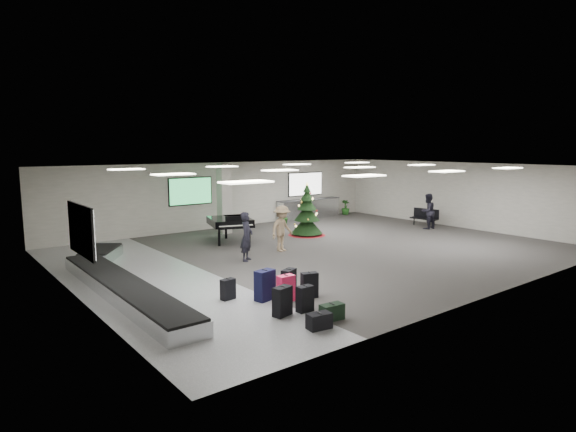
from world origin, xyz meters
TOP-DOWN VIEW (x-y plane):
  - ground at (0.00, 0.00)m, footprint 18.00×18.00m
  - room_envelope at (-0.38, 0.67)m, footprint 18.02×14.02m
  - baggage_carousel at (-7.84, -0.08)m, footprint 2.28×9.71m
  - service_counter at (5.00, 6.65)m, footprint 4.05×0.65m
  - suitcase_0 at (-4.94, -4.90)m, footprint 0.41×0.24m
  - suitcase_1 at (-4.14, -4.13)m, footprint 0.49×0.36m
  - pink_suitcase at (-4.83, -4.00)m, footprint 0.44×0.26m
  - suitcase_3 at (-4.37, -3.54)m, footprint 0.52×0.41m
  - navy_suitcase at (-5.20, -3.60)m, footprint 0.57×0.40m
  - suitcase_5 at (-5.55, -4.80)m, footprint 0.52×0.36m
  - green_duffel at (-4.80, -5.71)m, footprint 0.58×0.33m
  - suitcase_8 at (-5.93, -2.96)m, footprint 0.40×0.27m
  - black_duffel at (-5.40, -5.94)m, footprint 0.58×0.38m
  - christmas_tree at (1.65, 2.85)m, footprint 1.70×1.70m
  - grand_piano at (-1.88, 3.62)m, footprint 2.11×2.44m
  - bench at (8.01, 1.15)m, footprint 0.67×1.42m
  - traveler_a at (-3.17, 0.39)m, footprint 0.74×0.72m
  - traveler_b at (-1.27, 0.85)m, footprint 1.26×0.91m
  - traveler_bench at (7.34, 0.54)m, footprint 0.84×0.66m
  - potted_plant_left at (2.59, 5.75)m, footprint 0.54×0.57m
  - potted_plant_right at (7.69, 6.50)m, footprint 0.66×0.66m

SIDE VIEW (x-z plane):
  - ground at x=0.00m, z-range 0.00..0.00m
  - black_duffel at x=-5.40m, z-range -0.01..0.36m
  - green_duffel at x=-4.80m, z-range -0.01..0.38m
  - baggage_carousel at x=-7.84m, z-range 0.00..0.43m
  - suitcase_8 at x=-5.93m, z-range -0.01..0.56m
  - suitcase_0 at x=-4.94m, z-range -0.01..0.65m
  - suitcase_1 at x=-4.14m, z-range -0.01..0.68m
  - suitcase_3 at x=-4.37m, z-range -0.01..0.69m
  - pink_suitcase at x=-4.83m, z-range -0.01..0.70m
  - suitcase_5 at x=-5.55m, z-range -0.01..0.72m
  - navy_suitcase at x=-5.20m, z-range -0.01..0.81m
  - potted_plant_left at x=2.59m, z-range 0.00..0.82m
  - potted_plant_right at x=7.69m, z-range 0.00..0.88m
  - bench at x=8.01m, z-range 0.06..0.92m
  - service_counter at x=5.00m, z-range 0.01..1.09m
  - christmas_tree at x=1.65m, z-range -0.38..2.04m
  - grand_piano at x=-1.88m, z-range 0.25..1.43m
  - traveler_bench at x=7.34m, z-range 0.00..1.72m
  - traveler_a at x=-3.17m, z-range 0.00..1.72m
  - traveler_b at x=-1.27m, z-range 0.00..1.76m
  - room_envelope at x=-0.38m, z-range 0.73..3.94m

